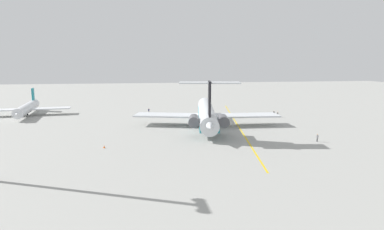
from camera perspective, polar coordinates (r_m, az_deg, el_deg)
ground at (r=90.11m, az=7.35°, el=-1.58°), size 390.24×390.24×0.00m
main_jetliner at (r=85.07m, az=2.65°, el=0.26°), size 44.36×39.43×12.97m
airliner_mid_left at (r=115.94m, az=-27.40°, el=1.04°), size 27.04×26.79×8.08m
ground_crew_near_nose at (r=105.83m, az=14.38°, el=0.41°), size 0.28×0.38×1.75m
ground_crew_near_tail at (r=74.08m, az=21.45°, el=-3.63°), size 0.31×0.36×1.73m
ground_crew_portside at (r=109.32m, az=-7.71°, el=0.86°), size 0.27×0.42×1.67m
ground_crew_starboard at (r=103.72m, az=15.02°, el=0.22°), size 0.28×0.44×1.77m
safety_cone_nose at (r=109.16m, az=9.80°, el=0.38°), size 0.40×0.40×0.55m
safety_cone_wingtip at (r=66.46m, az=-15.40°, el=-5.47°), size 0.40×0.40×0.55m
taxiway_centreline at (r=89.10m, az=8.09°, el=-1.72°), size 77.89×14.94×0.01m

